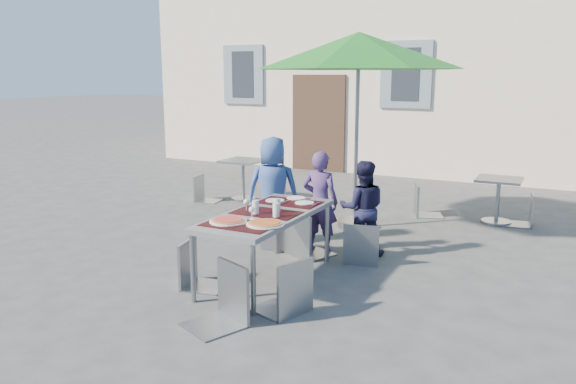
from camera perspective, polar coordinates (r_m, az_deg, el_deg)
The scene contains 22 objects.
ground at distance 5.89m, azimuth -8.83°, elevation -10.16°, with size 90.00×90.00×0.00m, color #404143.
dining_table at distance 5.99m, azimuth -2.22°, elevation -2.63°, with size 0.80×1.85×0.76m.
pizza_near_left at distance 5.62m, azimuth -6.09°, elevation -2.90°, with size 0.38×0.38×0.03m.
pizza_near_right at distance 5.49m, azimuth -2.32°, elevation -3.20°, with size 0.38×0.38×0.03m.
glassware at distance 5.89m, azimuth -2.31°, elevation -1.57°, with size 0.48×0.44×0.15m.
place_settings at distance 6.52m, azimuth 0.41°, elevation -0.85°, with size 0.62×0.45×0.01m.
child_0 at distance 7.38m, azimuth -1.55°, elevation 0.21°, with size 0.69×0.45×1.41m, color #365294.
child_1 at distance 7.00m, azimuth 3.28°, elevation -1.01°, with size 0.47×0.31×1.28m, color #493166.
child_2 at distance 6.93m, azimuth 7.58°, elevation -1.65°, with size 0.57×0.33×1.18m, color #171732.
chair_0 at distance 7.07m, azimuth -0.74°, elevation -1.08°, with size 0.53×0.53×1.04m.
chair_1 at distance 6.79m, azimuth 1.69°, elevation -1.51°, with size 0.62×0.62×1.06m.
chair_2 at distance 6.62m, azimuth 7.60°, elevation -2.68°, with size 0.49×0.49×0.93m.
chair_3 at distance 5.92m, azimuth -9.39°, elevation -4.46°, with size 0.49×0.49×0.94m.
chair_4 at distance 5.17m, azimuth -0.05°, elevation -6.21°, with size 0.57×0.57×1.00m.
chair_5 at distance 4.99m, azimuth -6.70°, elevation -6.68°, with size 0.60×0.61×1.04m.
patio_umbrella at distance 8.01m, azimuth 7.19°, elevation 13.93°, with size 2.87×2.87×2.77m.
cafe_table_0 at distance 10.00m, azimuth -4.57°, elevation 1.94°, with size 0.67×0.67×0.72m.
bg_chair_l_0 at distance 9.96m, azimuth -8.62°, elevation 1.97°, with size 0.45×0.45×0.88m.
bg_chair_r_0 at distance 9.32m, azimuth -1.69°, elevation 2.09°, with size 0.55×0.55×1.05m.
cafe_table_1 at distance 8.96m, azimuth 20.57°, elevation -0.20°, with size 0.64×0.64×0.68m.
bg_chair_l_1 at distance 9.06m, azimuth 13.65°, elevation 1.06°, with size 0.55×0.54×0.95m.
bg_chair_r_1 at distance 8.94m, azimuth 23.04°, elevation 0.20°, with size 0.46×0.46×0.92m.
Camera 1 is at (3.23, -4.41, 2.19)m, focal length 35.00 mm.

